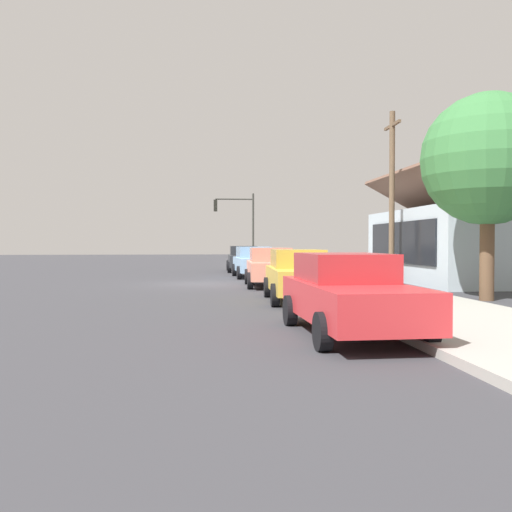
{
  "coord_description": "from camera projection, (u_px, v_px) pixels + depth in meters",
  "views": [
    {
      "loc": [
        24.29,
        -0.21,
        1.81
      ],
      "look_at": [
        1.14,
        2.22,
        1.24
      ],
      "focal_mm": 38.86,
      "sensor_mm": 36.0,
      "label": 1
    }
  ],
  "objects": [
    {
      "name": "storefront_building",
      "position": [
        467.0,
        243.0,
        25.2
      ],
      "size": [
        10.08,
        6.55,
        5.08
      ],
      "color": "#ADBCC6",
      "rests_on": "ground"
    },
    {
      "name": "car_charcoal",
      "position": [
        244.0,
        258.0,
        34.58
      ],
      "size": [
        4.84,
        2.18,
        1.59
      ],
      "rotation": [
        0.0,
        0.0,
        -0.03
      ],
      "color": "#2D3035",
      "rests_on": "ground"
    },
    {
      "name": "utility_pole_wooden",
      "position": [
        392.0,
        194.0,
        24.07
      ],
      "size": [
        1.8,
        0.24,
        7.5
      ],
      "color": "brown",
      "rests_on": "ground"
    },
    {
      "name": "shade_tree",
      "position": [
        488.0,
        160.0,
        17.14
      ],
      "size": [
        4.09,
        4.09,
        6.44
      ],
      "color": "brown",
      "rests_on": "ground"
    },
    {
      "name": "traffic_light_main",
      "position": [
        238.0,
        218.0,
        38.17
      ],
      "size": [
        0.37,
        2.79,
        5.2
      ],
      "color": "#383833",
      "rests_on": "ground"
    },
    {
      "name": "sidewalk_curb",
      "position": [
        328.0,
        281.0,
        24.8
      ],
      "size": [
        60.0,
        4.2,
        0.16
      ],
      "primitive_type": "cube",
      "color": "#A3A099",
      "rests_on": "ground"
    },
    {
      "name": "car_cherry",
      "position": [
        349.0,
        293.0,
        10.84
      ],
      "size": [
        4.71,
        2.13,
        1.59
      ],
      "rotation": [
        0.0,
        0.0,
        0.02
      ],
      "color": "red",
      "rests_on": "ground"
    },
    {
      "name": "car_skyblue",
      "position": [
        254.0,
        262.0,
        28.73
      ],
      "size": [
        4.55,
        2.15,
        1.59
      ],
      "rotation": [
        0.0,
        0.0,
        0.02
      ],
      "color": "#8CB7E0",
      "rests_on": "ground"
    },
    {
      "name": "car_coral",
      "position": [
        271.0,
        267.0,
        22.85
      ],
      "size": [
        4.39,
        2.24,
        1.59
      ],
      "rotation": [
        0.0,
        0.0,
        -0.05
      ],
      "color": "#EA8C75",
      "rests_on": "ground"
    },
    {
      "name": "car_mustard",
      "position": [
        299.0,
        275.0,
        17.06
      ],
      "size": [
        4.54,
        2.12,
        1.59
      ],
      "rotation": [
        0.0,
        0.0,
        -0.05
      ],
      "color": "gold",
      "rests_on": "ground"
    },
    {
      "name": "ground_plane",
      "position": [
        203.0,
        284.0,
        24.21
      ],
      "size": [
        120.0,
        120.0,
        0.0
      ],
      "primitive_type": "plane",
      "color": "#38383D"
    },
    {
      "name": "fire_hydrant_red",
      "position": [
        377.0,
        295.0,
        13.72
      ],
      "size": [
        0.22,
        0.22,
        0.71
      ],
      "color": "red",
      "rests_on": "sidewalk_curb"
    }
  ]
}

